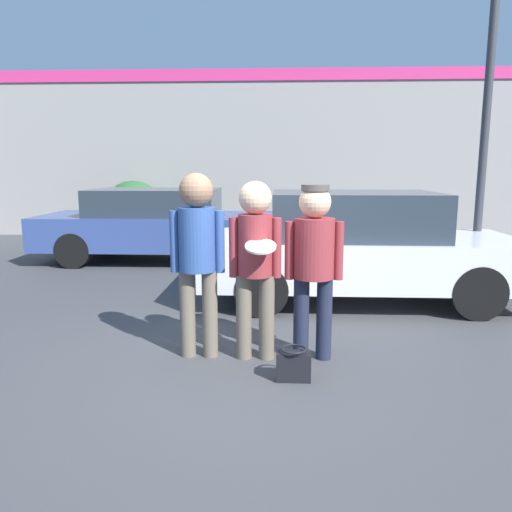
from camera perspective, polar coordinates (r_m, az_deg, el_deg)
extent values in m
plane|color=#3F3F42|center=(4.78, -2.09, -12.46)|extent=(56.00, 56.00, 0.00)
cube|color=gray|center=(13.40, 1.12, 11.48)|extent=(24.00, 0.18, 4.31)
cube|color=#E0337A|center=(13.49, 1.13, 20.04)|extent=(24.00, 0.04, 0.30)
cylinder|color=#665B4C|center=(4.93, -7.83, -6.54)|extent=(0.15, 0.15, 0.86)
cylinder|color=#665B4C|center=(4.90, -5.29, -6.61)|extent=(0.15, 0.15, 0.86)
cylinder|color=#2D4C8C|center=(4.76, -6.74, 1.89)|extent=(0.35, 0.35, 0.61)
cylinder|color=#2D4C8C|center=(4.80, -9.28, 1.65)|extent=(0.09, 0.09, 0.59)
cylinder|color=#2D4C8C|center=(4.73, -4.15, 1.63)|extent=(0.09, 0.09, 0.59)
sphere|color=#8C664C|center=(4.72, -6.86, 7.48)|extent=(0.32, 0.32, 0.32)
cylinder|color=#665B4C|center=(4.84, -1.41, -7.00)|extent=(0.15, 0.15, 0.82)
cylinder|color=#665B4C|center=(4.83, 1.22, -7.04)|extent=(0.15, 0.15, 0.82)
cylinder|color=maroon|center=(4.67, -0.10, 1.22)|extent=(0.32, 0.32, 0.58)
cylinder|color=maroon|center=(4.69, -2.56, 0.98)|extent=(0.09, 0.09, 0.56)
cylinder|color=maroon|center=(4.67, 2.38, 0.94)|extent=(0.09, 0.09, 0.56)
sphere|color=#DBB28E|center=(4.63, -0.10, 6.67)|extent=(0.31, 0.31, 0.31)
cylinder|color=silver|center=(4.42, 0.53, 1.10)|extent=(0.28, 0.27, 0.11)
cylinder|color=#1E2338|center=(4.86, 5.18, -7.10)|extent=(0.15, 0.15, 0.80)
cylinder|color=#1E2338|center=(4.87, 7.79, -7.10)|extent=(0.15, 0.15, 0.80)
cylinder|color=maroon|center=(4.71, 6.65, 0.88)|extent=(0.38, 0.38, 0.57)
cylinder|color=maroon|center=(4.70, 3.85, 0.64)|extent=(0.09, 0.09, 0.55)
cylinder|color=maroon|center=(4.73, 9.43, 0.59)|extent=(0.09, 0.09, 0.55)
sphere|color=#DBB28E|center=(4.66, 6.76, 6.15)|extent=(0.30, 0.30, 0.30)
cylinder|color=#4C4742|center=(4.65, 6.80, 7.75)|extent=(0.26, 0.26, 0.06)
cube|color=silver|center=(7.04, 11.66, -0.28)|extent=(4.24, 1.87, 0.61)
cube|color=#28333D|center=(6.95, 11.15, 4.68)|extent=(2.21, 1.61, 0.61)
cylinder|color=black|center=(8.19, 19.83, -1.05)|extent=(0.67, 0.22, 0.67)
cylinder|color=black|center=(6.65, 24.00, -3.82)|extent=(0.67, 0.22, 0.67)
cylinder|color=black|center=(7.83, 1.09, -0.94)|extent=(0.67, 0.22, 0.67)
cylinder|color=black|center=(6.19, 0.65, -3.90)|extent=(0.67, 0.22, 0.67)
cube|color=#334784|center=(10.08, -10.77, 2.87)|extent=(4.66, 1.91, 0.64)
cube|color=#28333D|center=(10.05, -11.40, 6.09)|extent=(2.42, 1.64, 0.50)
cylinder|color=black|center=(10.73, -2.13, 2.02)|extent=(0.65, 0.22, 0.65)
cylinder|color=black|center=(9.04, -3.04, 0.49)|extent=(0.65, 0.22, 0.65)
cylinder|color=black|center=(11.34, -16.84, 2.03)|extent=(0.65, 0.22, 0.65)
cylinder|color=black|center=(9.76, -20.16, 0.60)|extent=(0.65, 0.22, 0.65)
cylinder|color=#38383D|center=(8.18, 24.98, 16.46)|extent=(0.12, 0.12, 5.73)
sphere|color=#285B2D|center=(13.03, -13.80, 5.06)|extent=(1.51, 1.51, 1.51)
cube|color=black|center=(4.45, 4.29, -12.46)|extent=(0.30, 0.14, 0.25)
torus|color=black|center=(4.39, 4.32, -10.56)|extent=(0.23, 0.23, 0.02)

